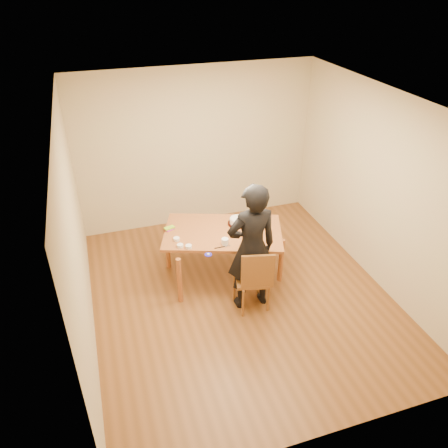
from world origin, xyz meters
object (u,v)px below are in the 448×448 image
object	(u,v)px
dining_chair	(252,278)
cake	(237,221)
person	(252,248)
dining_table	(223,232)
cake_plate	(237,223)

from	to	relation	value
dining_chair	cake	world-z (taller)	cake
person	dining_table	bearing A→B (deg)	-78.76
dining_chair	cake_plate	distance (m)	0.96
cake	person	xyz separation A→B (m)	(-0.11, -0.85, 0.10)
dining_chair	cake	size ratio (longest dim) A/B	1.90
dining_table	cake	bearing A→B (deg)	44.92
cake_plate	person	world-z (taller)	person
dining_table	person	size ratio (longest dim) A/B	0.91
person	cake_plate	bearing A→B (deg)	-97.64
dining_chair	cake_plate	xyz separation A→B (m)	(0.11, 0.90, 0.31)
dining_table	dining_chair	size ratio (longest dim) A/B	3.95
cake_plate	cake	size ratio (longest dim) A/B	1.26
dining_chair	cake_plate	world-z (taller)	cake_plate
dining_table	cake_plate	bearing A→B (deg)	44.92
dining_table	dining_chair	world-z (taller)	dining_table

